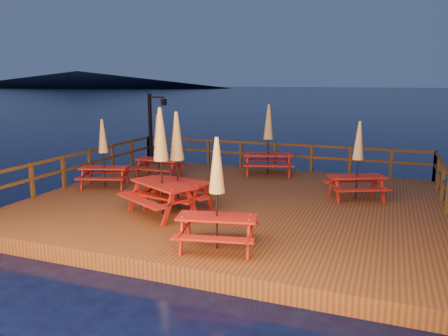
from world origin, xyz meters
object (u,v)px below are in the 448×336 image
(picnic_table_1, at_px, (268,139))
(lamp_post, at_px, (153,122))
(picnic_table_0, at_px, (358,159))
(picnic_table_2, at_px, (217,192))

(picnic_table_1, bearing_deg, lamp_post, 155.64)
(lamp_post, distance_m, picnic_table_0, 9.37)
(picnic_table_2, bearing_deg, picnic_table_0, 52.64)
(picnic_table_0, xyz_separation_m, picnic_table_2, (-2.47, -5.26, 0.02))
(lamp_post, xyz_separation_m, picnic_table_0, (8.81, -3.14, -0.56))
(picnic_table_0, distance_m, picnic_table_1, 4.22)
(picnic_table_1, bearing_deg, picnic_table_2, -99.73)
(picnic_table_0, bearing_deg, picnic_table_2, -140.77)
(picnic_table_1, xyz_separation_m, picnic_table_2, (0.97, -7.70, -0.14))
(picnic_table_0, xyz_separation_m, picnic_table_1, (-3.45, 2.44, 0.16))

